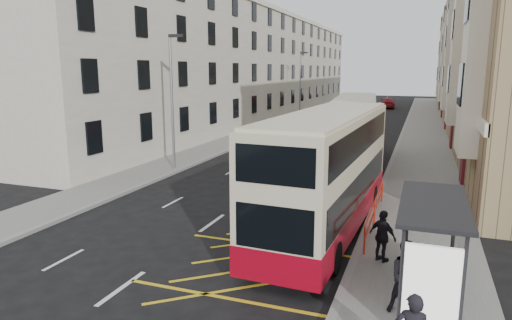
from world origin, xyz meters
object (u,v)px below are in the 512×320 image
at_px(bus_shelter, 439,234).
at_px(car_silver, 343,108).
at_px(double_decker_rear, 355,130).
at_px(white_van, 297,119).
at_px(pedestrian_far, 383,236).
at_px(car_red, 388,103).
at_px(car_dark, 361,100).
at_px(street_lamp_near, 172,95).
at_px(pedestrian_mid, 407,278).
at_px(street_lamp_far, 301,82).
at_px(double_decker_front, 328,172).

relative_size(bus_shelter, car_silver, 1.13).
relative_size(double_decker_rear, white_van, 2.16).
relative_size(pedestrian_far, car_red, 0.31).
xyz_separation_m(pedestrian_far, car_dark, (-9.65, 69.19, -0.31)).
relative_size(street_lamp_near, car_dark, 1.95).
relative_size(bus_shelter, car_dark, 1.03).
bearing_deg(pedestrian_mid, car_silver, 89.07).
bearing_deg(bus_shelter, double_decker_rear, 104.27).
distance_m(bus_shelter, pedestrian_mid, 1.32).
distance_m(bus_shelter, double_decker_rear, 19.21).
relative_size(street_lamp_near, car_silver, 2.12).
bearing_deg(car_red, pedestrian_mid, 92.67).
xyz_separation_m(street_lamp_near, street_lamp_far, (0.00, 30.00, 0.00)).
xyz_separation_m(bus_shelter, street_lamp_far, (-14.69, 42.39, 2.50)).
distance_m(pedestrian_mid, car_dark, 72.97).
height_order(double_decker_rear, white_van, double_decker_rear).
distance_m(street_lamp_near, car_dark, 59.57).
xyz_separation_m(bus_shelter, car_silver, (-11.59, 55.04, -1.49)).
xyz_separation_m(street_lamp_far, double_decker_front, (10.87, -37.26, -2.30)).
xyz_separation_m(pedestrian_far, car_silver, (-10.09, 52.50, -0.34)).
bearing_deg(double_decker_rear, street_lamp_near, -153.76).
distance_m(white_van, car_silver, 18.37).
xyz_separation_m(street_lamp_far, car_red, (8.66, 21.79, -3.84)).
height_order(double_decker_front, pedestrian_far, double_decker_front).
bearing_deg(bus_shelter, street_lamp_far, 109.12).
xyz_separation_m(double_decker_front, car_dark, (-7.33, 66.59, -1.66)).
distance_m(bus_shelter, car_red, 64.48).
distance_m(pedestrian_far, car_silver, 53.46).
relative_size(pedestrian_far, car_dark, 0.41).
relative_size(bus_shelter, double_decker_front, 0.37).
relative_size(street_lamp_far, car_silver, 2.12).
distance_m(double_decker_front, pedestrian_far, 3.73).
distance_m(white_van, car_red, 28.42).
relative_size(bus_shelter, pedestrian_far, 2.54).
bearing_deg(pedestrian_mid, white_van, 97.01).
bearing_deg(pedestrian_mid, double_decker_rear, 89.97).
xyz_separation_m(white_van, car_dark, (2.39, 34.96, -0.04)).
xyz_separation_m(car_silver, car_red, (5.56, 9.15, 0.15)).
distance_m(pedestrian_mid, white_van, 39.42).
xyz_separation_m(bus_shelter, car_red, (-6.03, 64.18, -1.34)).
bearing_deg(street_lamp_near, car_silver, 85.84).
xyz_separation_m(bus_shelter, pedestrian_mid, (-0.66, -0.48, -1.04)).
xyz_separation_m(double_decker_front, pedestrian_far, (2.32, -2.60, -1.35)).
bearing_deg(double_decker_front, street_lamp_near, 149.00).
xyz_separation_m(double_decker_front, double_decker_rear, (-0.91, 13.48, -0.10)).
distance_m(car_silver, car_red, 10.71).
bearing_deg(double_decker_rear, car_silver, 94.92).
distance_m(car_dark, car_red, 9.12).
height_order(pedestrian_mid, car_red, pedestrian_mid).
height_order(street_lamp_far, double_decker_rear, street_lamp_far).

